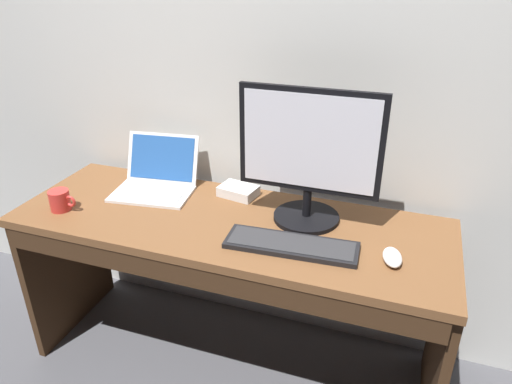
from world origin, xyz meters
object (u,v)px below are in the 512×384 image
(external_monitor, at_px, (309,158))
(computer_mouse, at_px, (392,257))
(laptop_white, at_px, (157,178))
(wired_keyboard, at_px, (291,245))
(coffee_mug, at_px, (60,200))
(external_drive_box, at_px, (238,191))

(external_monitor, xyz_separation_m, computer_mouse, (0.34, -0.18, -0.24))
(external_monitor, relative_size, computer_mouse, 4.53)
(laptop_white, relative_size, external_monitor, 0.69)
(external_monitor, relative_size, wired_keyboard, 1.11)
(laptop_white, bearing_deg, coffee_mug, -132.25)
(laptop_white, distance_m, coffee_mug, 0.40)
(external_monitor, bearing_deg, coffee_mug, -165.83)
(coffee_mug, bearing_deg, laptop_white, 47.75)
(coffee_mug, bearing_deg, computer_mouse, 2.83)
(external_drive_box, bearing_deg, coffee_mug, -150.82)
(external_drive_box, relative_size, coffee_mug, 1.33)
(wired_keyboard, relative_size, computer_mouse, 4.07)
(laptop_white, relative_size, external_drive_box, 2.33)
(laptop_white, height_order, wired_keyboard, laptop_white)
(external_monitor, distance_m, external_drive_box, 0.42)
(coffee_mug, bearing_deg, wired_keyboard, 2.15)
(laptop_white, xyz_separation_m, computer_mouse, (1.03, -0.24, -0.04))
(wired_keyboard, xyz_separation_m, external_drive_box, (-0.32, 0.32, 0.01))
(laptop_white, relative_size, coffee_mug, 3.10)
(wired_keyboard, xyz_separation_m, coffee_mug, (-0.96, -0.04, 0.03))
(laptop_white, distance_m, external_monitor, 0.72)
(coffee_mug, bearing_deg, external_monitor, 14.17)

